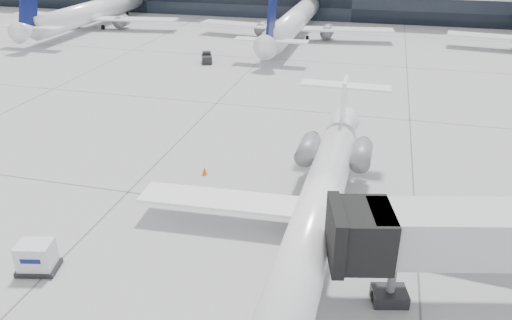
# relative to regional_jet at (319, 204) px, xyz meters

# --- Properties ---
(ground) EXTENTS (220.00, 220.00, 0.00)m
(ground) POSITION_rel_regional_jet_xyz_m (-4.02, 2.06, -2.29)
(ground) COLOR gray
(ground) RESTS_ON ground
(bg_jet_left) EXTENTS (32.00, 40.00, 9.60)m
(bg_jet_left) POSITION_rel_regional_jet_xyz_m (-49.02, 57.06, -2.29)
(bg_jet_left) COLOR white
(bg_jet_left) RESTS_ON ground
(bg_jet_center) EXTENTS (32.00, 40.00, 9.60)m
(bg_jet_center) POSITION_rel_regional_jet_xyz_m (-12.02, 57.06, -2.29)
(bg_jet_center) COLOR white
(bg_jet_center) RESTS_ON ground
(regional_jet) EXTENTS (23.27, 28.94, 6.70)m
(regional_jet) POSITION_rel_regional_jet_xyz_m (0.00, 0.00, 0.00)
(regional_jet) COLOR white
(regional_jet) RESTS_ON ground
(cargo_uld) EXTENTS (2.44, 2.02, 1.75)m
(cargo_uld) POSITION_rel_regional_jet_xyz_m (-14.62, -7.28, -1.41)
(cargo_uld) COLOR black
(cargo_uld) RESTS_ON ground
(traffic_cone) EXTENTS (0.55, 0.55, 0.63)m
(traffic_cone) POSITION_rel_regional_jet_xyz_m (-9.59, 6.06, -1.99)
(traffic_cone) COLOR #FE660D
(traffic_cone) RESTS_ON ground
(far_tug) EXTENTS (2.08, 2.59, 1.44)m
(far_tug) POSITION_rel_regional_jet_xyz_m (-20.68, 37.82, -1.64)
(far_tug) COLOR black
(far_tug) RESTS_ON ground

